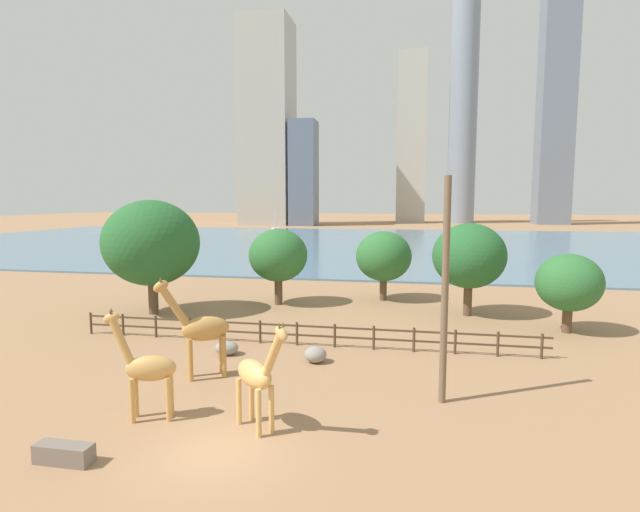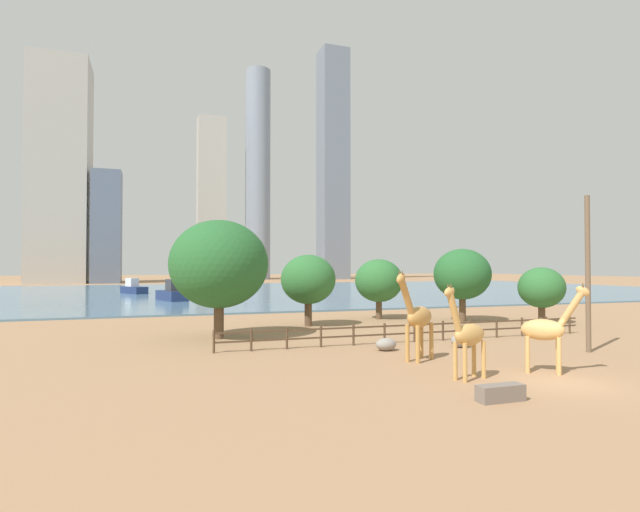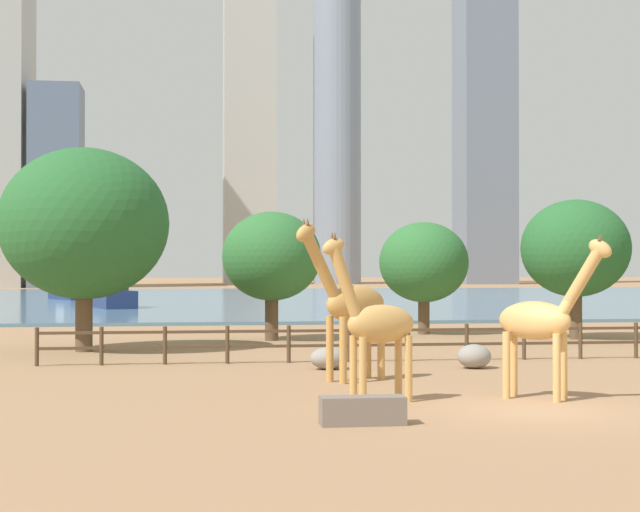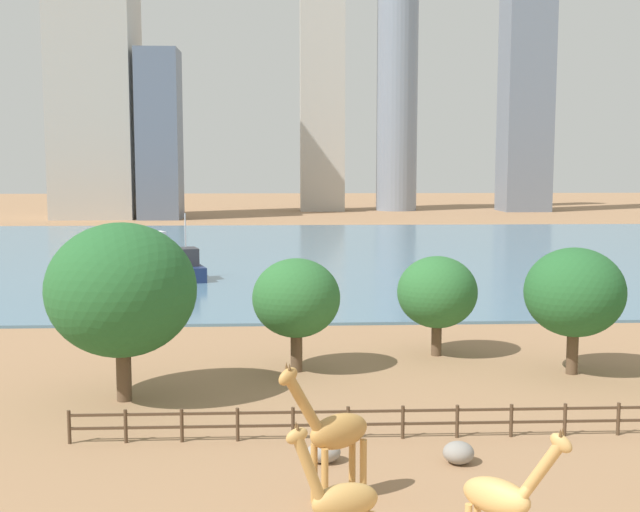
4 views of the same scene
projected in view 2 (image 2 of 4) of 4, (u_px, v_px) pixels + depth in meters
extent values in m
plane|color=#9E7551|center=(240.00, 292.00, 96.61)|extent=(400.00, 400.00, 0.00)
cube|color=slate|center=(243.00, 292.00, 93.77)|extent=(180.00, 86.00, 0.20)
cylinder|color=#C18C47|center=(418.00, 344.00, 25.16)|extent=(0.31, 0.31, 1.92)
cylinder|color=#C18C47|center=(407.00, 343.00, 25.54)|extent=(0.31, 0.31, 1.92)
cylinder|color=#C18C47|center=(431.00, 341.00, 26.30)|extent=(0.31, 0.31, 1.92)
cylinder|color=#C18C47|center=(421.00, 340.00, 26.68)|extent=(0.31, 0.31, 1.92)
ellipsoid|color=#C18C47|center=(419.00, 317.00, 25.95)|extent=(2.25, 1.83, 1.11)
cylinder|color=#C18C47|center=(406.00, 296.00, 24.94)|extent=(1.35, 1.01, 2.00)
ellipsoid|color=#C18C47|center=(401.00, 278.00, 24.55)|extent=(0.88, 0.72, 0.73)
cone|color=brown|center=(402.00, 272.00, 24.50)|extent=(0.14, 0.14, 0.20)
cone|color=brown|center=(399.00, 272.00, 24.61)|extent=(0.14, 0.14, 0.20)
cylinder|color=tan|center=(465.00, 363.00, 21.01)|extent=(0.24, 0.24, 1.64)
cylinder|color=tan|center=(455.00, 361.00, 21.42)|extent=(0.24, 0.24, 1.64)
cylinder|color=tan|center=(484.00, 360.00, 21.75)|extent=(0.24, 0.24, 1.64)
cylinder|color=tan|center=(474.00, 358.00, 22.17)|extent=(0.24, 0.24, 1.64)
ellipsoid|color=tan|center=(469.00, 335.00, 21.61)|extent=(1.95, 1.22, 0.95)
cylinder|color=tan|center=(454.00, 312.00, 21.05)|extent=(0.94, 0.54, 1.81)
ellipsoid|color=tan|center=(449.00, 292.00, 20.89)|extent=(0.74, 0.48, 0.56)
cone|color=brown|center=(451.00, 285.00, 20.84)|extent=(0.11, 0.11, 0.17)
cone|color=brown|center=(448.00, 285.00, 20.96)|extent=(0.11, 0.11, 0.17)
cylinder|color=tan|center=(558.00, 354.00, 22.86)|extent=(0.28, 0.28, 1.69)
cylinder|color=tan|center=(559.00, 356.00, 22.37)|extent=(0.28, 0.28, 1.69)
cylinder|color=tan|center=(527.00, 353.00, 23.33)|extent=(0.28, 0.28, 1.69)
cylinder|color=tan|center=(528.00, 355.00, 22.84)|extent=(0.28, 0.28, 1.69)
ellipsoid|color=tan|center=(543.00, 330.00, 22.88)|extent=(1.91, 1.77, 0.98)
cylinder|color=tan|center=(571.00, 309.00, 22.47)|extent=(1.13, 1.01, 1.76)
ellipsoid|color=tan|center=(583.00, 291.00, 22.31)|extent=(0.75, 0.69, 0.65)
cone|color=brown|center=(583.00, 285.00, 22.39)|extent=(0.13, 0.13, 0.18)
cone|color=brown|center=(583.00, 285.00, 22.25)|extent=(0.13, 0.13, 0.18)
cylinder|color=brown|center=(588.00, 274.00, 28.47)|extent=(0.28, 0.28, 8.97)
ellipsoid|color=gray|center=(386.00, 344.00, 28.91)|extent=(1.23, 0.97, 0.73)
ellipsoid|color=gray|center=(460.00, 341.00, 30.12)|extent=(1.11, 1.06, 0.79)
cube|color=#72665B|center=(500.00, 393.00, 18.06)|extent=(1.80, 0.60, 0.60)
cylinder|color=#4C3826|center=(214.00, 342.00, 28.07)|extent=(0.14, 0.14, 1.30)
cylinder|color=#4C3826|center=(251.00, 340.00, 28.75)|extent=(0.14, 0.14, 1.30)
cylinder|color=#4C3826|center=(287.00, 338.00, 29.43)|extent=(0.14, 0.14, 1.30)
cylinder|color=#4C3826|center=(321.00, 336.00, 30.11)|extent=(0.14, 0.14, 1.30)
cylinder|color=#4C3826|center=(353.00, 335.00, 30.80)|extent=(0.14, 0.14, 1.30)
cylinder|color=#4C3826|center=(385.00, 333.00, 31.48)|extent=(0.14, 0.14, 1.30)
cylinder|color=#4C3826|center=(414.00, 332.00, 32.16)|extent=(0.14, 0.14, 1.30)
cylinder|color=#4C3826|center=(443.00, 331.00, 32.85)|extent=(0.14, 0.14, 1.30)
cylinder|color=#4C3826|center=(470.00, 329.00, 33.53)|extent=(0.14, 0.14, 1.30)
cylinder|color=#4C3826|center=(497.00, 328.00, 34.21)|extent=(0.14, 0.14, 1.30)
cylinder|color=#4C3826|center=(522.00, 327.00, 34.90)|extent=(0.14, 0.14, 1.30)
cylinder|color=#4C3826|center=(546.00, 326.00, 35.58)|extent=(0.14, 0.14, 1.30)
cylinder|color=#4C3826|center=(570.00, 325.00, 36.26)|extent=(0.14, 0.14, 1.30)
cube|color=#4C3826|center=(418.00, 325.00, 32.25)|extent=(26.10, 0.08, 0.10)
cube|color=#4C3826|center=(418.00, 333.00, 32.24)|extent=(26.10, 0.08, 0.10)
cylinder|color=brown|center=(379.00, 309.00, 46.18)|extent=(0.57, 0.57, 1.80)
ellipsoid|color=#2D6B33|center=(379.00, 281.00, 46.23)|extent=(4.42, 4.42, 3.98)
cylinder|color=brown|center=(219.00, 321.00, 33.68)|extent=(0.67, 0.67, 2.39)
ellipsoid|color=#26602D|center=(219.00, 264.00, 33.76)|extent=(6.65, 6.65, 5.98)
cylinder|color=brown|center=(542.00, 315.00, 42.55)|extent=(0.57, 0.57, 1.54)
ellipsoid|color=#2D6B33|center=(541.00, 288.00, 42.60)|extent=(3.86, 3.86, 3.47)
cylinder|color=brown|center=(462.00, 309.00, 44.12)|extent=(0.58, 0.58, 2.20)
ellipsoid|color=#26602D|center=(462.00, 274.00, 44.19)|extent=(5.00, 5.00, 4.50)
cylinder|color=brown|center=(308.00, 314.00, 40.71)|extent=(0.61, 0.61, 2.03)
ellipsoid|color=#2D6B33|center=(308.00, 279.00, 40.77)|extent=(4.49, 4.49, 4.04)
cube|color=navy|center=(134.00, 290.00, 85.85)|extent=(4.71, 6.33, 1.20)
cube|color=silver|center=(132.00, 282.00, 86.39)|extent=(2.28, 2.59, 1.44)
cube|color=navy|center=(172.00, 296.00, 68.62)|extent=(4.24, 7.05, 1.33)
cube|color=#333338|center=(174.00, 285.00, 67.98)|extent=(2.23, 2.75, 1.59)
cylinder|color=silver|center=(171.00, 274.00, 68.95)|extent=(0.15, 0.15, 4.64)
cube|color=#B7B2A8|center=(211.00, 199.00, 180.71)|extent=(9.91, 8.34, 58.80)
cube|color=slate|center=(333.00, 164.00, 192.92)|extent=(10.35, 10.39, 88.77)
cylinder|color=gray|center=(258.00, 174.00, 187.11)|extent=(9.33, 9.33, 78.83)
cube|color=#ADA89E|center=(60.00, 171.00, 144.47)|extent=(15.91, 15.50, 64.79)
cube|color=slate|center=(107.00, 227.00, 144.47)|extent=(8.02, 8.89, 32.53)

